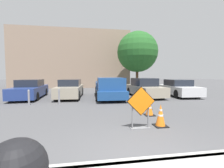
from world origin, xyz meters
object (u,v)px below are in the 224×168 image
(parked_car_nearest, at_px, (30,90))
(traffic_cone_nearest, at_px, (161,115))
(pickup_truck, at_px, (109,89))
(traffic_cone_fourth, at_px, (140,98))
(parked_car_second, at_px, (70,89))
(bollard_second, at_px, (29,97))
(traffic_cone_third, at_px, (147,103))
(parked_car_third, at_px, (144,88))
(road_closed_sign, at_px, (141,105))
(bollard_nearest, at_px, (59,96))
(traffic_cone_second, at_px, (150,108))
(parked_car_fourth, at_px, (178,88))

(parked_car_nearest, bearing_deg, traffic_cone_nearest, 129.64)
(parked_car_nearest, relative_size, pickup_truck, 0.85)
(traffic_cone_fourth, distance_m, parked_car_second, 5.70)
(traffic_cone_fourth, xyz_separation_m, bollard_second, (-6.77, 0.49, 0.16))
(traffic_cone_third, bearing_deg, parked_car_third, 70.65)
(road_closed_sign, xyz_separation_m, bollard_nearest, (-3.54, 4.76, -0.28))
(parked_car_nearest, xyz_separation_m, pickup_truck, (6.08, -0.95, 0.05))
(traffic_cone_nearest, distance_m, pickup_truck, 6.65)
(traffic_cone_third, bearing_deg, traffic_cone_second, -106.37)
(parked_car_nearest, height_order, bollard_nearest, parked_car_nearest)
(road_closed_sign, distance_m, traffic_cone_second, 1.89)
(traffic_cone_second, relative_size, traffic_cone_fourth, 1.00)
(parked_car_fourth, bearing_deg, pickup_truck, 7.22)
(bollard_nearest, bearing_deg, parked_car_third, 21.06)
(traffic_cone_third, xyz_separation_m, bollard_nearest, (-4.88, 1.94, 0.21))
(traffic_cone_third, bearing_deg, parked_car_second, 134.16)
(road_closed_sign, distance_m, bollard_nearest, 5.94)
(traffic_cone_fourth, bearing_deg, traffic_cone_nearest, -99.79)
(traffic_cone_second, bearing_deg, parked_car_third, 71.31)
(traffic_cone_third, xyz_separation_m, bollard_second, (-6.61, 1.94, 0.19))
(parked_car_second, bearing_deg, pickup_truck, 168.20)
(parked_car_second, bearing_deg, bollard_second, 55.24)
(parked_car_fourth, relative_size, bollard_second, 4.75)
(parked_car_second, bearing_deg, traffic_cone_third, 136.63)
(traffic_cone_third, height_order, parked_car_nearest, parked_car_nearest)
(bollard_second, bearing_deg, traffic_cone_second, -27.17)
(parked_car_second, bearing_deg, parked_car_third, -179.97)
(parked_car_nearest, xyz_separation_m, bollard_nearest, (2.71, -2.92, -0.16))
(parked_car_second, xyz_separation_m, parked_car_fourth, (9.13, -0.34, -0.03))
(road_closed_sign, relative_size, bollard_nearest, 1.47)
(parked_car_fourth, bearing_deg, traffic_cone_second, 51.58)
(traffic_cone_third, bearing_deg, traffic_cone_nearest, -101.75)
(parked_car_second, xyz_separation_m, bollard_second, (-2.08, -2.73, -0.19))
(parked_car_second, distance_m, parked_car_third, 6.09)
(traffic_cone_second, relative_size, bollard_nearest, 0.70)
(road_closed_sign, bearing_deg, parked_car_second, 113.13)
(parked_car_third, xyz_separation_m, parked_car_fourth, (3.05, -0.08, -0.04))
(traffic_cone_second, relative_size, bollard_second, 0.73)
(traffic_cone_nearest, bearing_deg, traffic_cone_third, 78.25)
(road_closed_sign, height_order, parked_car_third, parked_car_third)
(traffic_cone_third, bearing_deg, road_closed_sign, -115.41)
(pickup_truck, distance_m, parked_car_fourth, 6.11)
(parked_car_nearest, relative_size, bollard_nearest, 4.75)
(bollard_nearest, bearing_deg, traffic_cone_second, -35.41)
(traffic_cone_fourth, height_order, parked_car_second, parked_car_second)
(road_closed_sign, distance_m, traffic_cone_third, 3.16)
(road_closed_sign, height_order, traffic_cone_fourth, road_closed_sign)
(traffic_cone_second, relative_size, parked_car_third, 0.15)
(traffic_cone_fourth, xyz_separation_m, pickup_truck, (-1.66, 2.45, 0.39))
(road_closed_sign, bearing_deg, parked_car_third, 68.23)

